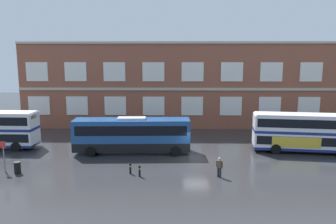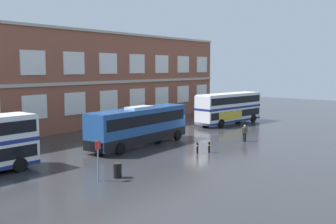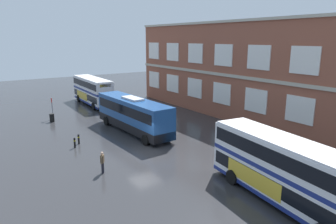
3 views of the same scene
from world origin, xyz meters
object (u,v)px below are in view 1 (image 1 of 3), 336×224
at_px(station_litter_bin, 17,168).
at_px(touring_coach, 132,135).
at_px(waiting_passenger, 219,166).
at_px(safety_bollard_east, 140,171).
at_px(safety_bollard_west, 130,168).
at_px(double_decker_middle, 307,132).
at_px(bus_stand_flag, 4,154).

bearing_deg(station_litter_bin, touring_coach, 34.83).
distance_m(touring_coach, waiting_passenger, 10.78).
bearing_deg(waiting_passenger, station_litter_bin, 178.14).
relative_size(station_litter_bin, safety_bollard_east, 1.08).
relative_size(safety_bollard_west, safety_bollard_east, 1.00).
bearing_deg(double_decker_middle, safety_bollard_east, -155.66).
relative_size(touring_coach, station_litter_bin, 11.74).
distance_m(waiting_passenger, safety_bollard_west, 7.61).
height_order(station_litter_bin, safety_bollard_west, station_litter_bin).
bearing_deg(safety_bollard_west, safety_bollard_east, -37.35).
bearing_deg(waiting_passenger, safety_bollard_west, 175.10).
bearing_deg(waiting_passenger, touring_coach, 139.74).
height_order(double_decker_middle, bus_stand_flag, double_decker_middle).
bearing_deg(touring_coach, double_decker_middle, 2.18).
height_order(double_decker_middle, waiting_passenger, double_decker_middle).
xyz_separation_m(touring_coach, safety_bollard_west, (0.63, -6.29, -1.42)).
bearing_deg(station_litter_bin, safety_bollard_east, -3.10).
height_order(double_decker_middle, station_litter_bin, double_decker_middle).
distance_m(station_litter_bin, safety_bollard_east, 10.68).
xyz_separation_m(double_decker_middle, station_litter_bin, (-27.59, -7.08, -1.63)).
distance_m(waiting_passenger, station_litter_bin, 17.37).
bearing_deg(safety_bollard_west, bus_stand_flag, 178.18).
distance_m(double_decker_middle, safety_bollard_west, 19.19).
bearing_deg(double_decker_middle, bus_stand_flag, -167.07).
bearing_deg(safety_bollard_east, bus_stand_flag, 175.16).
xyz_separation_m(bus_stand_flag, station_litter_bin, (1.34, -0.44, -1.12)).
bearing_deg(double_decker_middle, safety_bollard_west, -158.54).
relative_size(bus_stand_flag, station_litter_bin, 2.62).
xyz_separation_m(bus_stand_flag, safety_bollard_west, (11.13, -0.35, -1.14)).
relative_size(double_decker_middle, station_litter_bin, 10.91).
relative_size(double_decker_middle, bus_stand_flag, 4.16).
bearing_deg(station_litter_bin, safety_bollard_west, 0.50).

